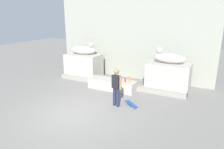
# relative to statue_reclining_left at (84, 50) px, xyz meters

# --- Properties ---
(ground_plane) EXTENTS (40.00, 40.00, 0.00)m
(ground_plane) POSITION_rel_statue_reclining_left_xyz_m (2.60, -4.49, -1.72)
(ground_plane) COLOR slate
(facade_wall) EXTENTS (9.74, 0.60, 5.94)m
(facade_wall) POSITION_rel_statue_reclining_left_xyz_m (2.60, 1.45, 1.25)
(facade_wall) COLOR gray
(facade_wall) RESTS_ON ground_plane
(pedestal_left) EXTENTS (2.16, 1.29, 1.44)m
(pedestal_left) POSITION_rel_statue_reclining_left_xyz_m (-0.04, -0.01, -1.00)
(pedestal_left) COLOR #A39E93
(pedestal_left) RESTS_ON ground_plane
(pedestal_right) EXTENTS (2.16, 1.29, 1.44)m
(pedestal_right) POSITION_rel_statue_reclining_left_xyz_m (5.23, -0.01, -1.00)
(pedestal_right) COLOR #A39E93
(pedestal_right) RESTS_ON ground_plane
(statue_reclining_left) EXTENTS (1.68, 0.85, 0.78)m
(statue_reclining_left) POSITION_rel_statue_reclining_left_xyz_m (0.00, 0.00, 0.00)
(statue_reclining_left) COLOR #ADA5A0
(statue_reclining_left) RESTS_ON pedestal_left
(statue_reclining_right) EXTENTS (1.61, 0.59, 0.78)m
(statue_reclining_right) POSITION_rel_statue_reclining_left_xyz_m (5.20, -0.01, 0.00)
(statue_reclining_right) COLOR #ADA5A0
(statue_reclining_right) RESTS_ON pedestal_right
(ledge_block) EXTENTS (2.54, 0.83, 0.52)m
(ledge_block) POSITION_rel_statue_reclining_left_xyz_m (2.60, -1.22, -1.46)
(ledge_block) COLOR #A39E93
(ledge_block) RESTS_ON ground_plane
(skater) EXTENTS (0.52, 0.29, 1.67)m
(skater) POSITION_rel_statue_reclining_left_xyz_m (3.70, -2.99, -0.80)
(skater) COLOR #1E233F
(skater) RESTS_ON ground_plane
(skateboard) EXTENTS (0.75, 0.66, 0.08)m
(skateboard) POSITION_rel_statue_reclining_left_xyz_m (4.26, -2.65, -1.66)
(skateboard) COLOR navy
(skateboard) RESTS_ON ground_plane
(bottle_red) EXTENTS (0.07, 0.07, 0.26)m
(bottle_red) POSITION_rel_statue_reclining_left_xyz_m (3.34, -1.22, -1.10)
(bottle_red) COLOR red
(bottle_red) RESTS_ON ledge_block
(bottle_blue) EXTENTS (0.07, 0.07, 0.25)m
(bottle_blue) POSITION_rel_statue_reclining_left_xyz_m (3.02, -1.52, -1.10)
(bottle_blue) COLOR #194C99
(bottle_blue) RESTS_ON ledge_block
(bottle_orange) EXTENTS (0.08, 0.08, 0.33)m
(bottle_orange) POSITION_rel_statue_reclining_left_xyz_m (3.50, -1.02, -1.07)
(bottle_orange) COLOR orange
(bottle_orange) RESTS_ON ledge_block
(stair_step) EXTENTS (7.42, 0.50, 0.22)m
(stair_step) POSITION_rel_statue_reclining_left_xyz_m (2.60, -0.67, -1.61)
(stair_step) COLOR gray
(stair_step) RESTS_ON ground_plane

